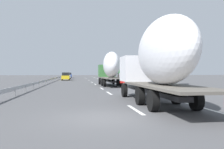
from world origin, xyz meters
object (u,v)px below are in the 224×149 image
object	(u,v)px
truck_trailing	(158,58)
car_yellow_coupe	(66,76)
car_silver_hatch	(67,76)
road_sign	(109,72)
car_blue_sedan	(69,75)
truck_lead	(110,68)

from	to	relation	value
truck_trailing	car_yellow_coupe	world-z (taller)	truck_trailing
car_silver_hatch	road_sign	xyz separation A→B (m)	(-11.60, -10.41, 1.15)
car_yellow_coupe	car_blue_sedan	distance (m)	30.02
truck_lead	car_yellow_coupe	world-z (taller)	truck_lead
truck_trailing	car_silver_hatch	bearing A→B (deg)	7.41
truck_lead	road_sign	xyz separation A→B (m)	(24.44, -3.10, -0.48)
car_silver_hatch	truck_lead	bearing A→B (deg)	-168.53
truck_trailing	car_silver_hatch	xyz separation A→B (m)	(56.23, 7.31, -1.76)
truck_lead	truck_trailing	world-z (taller)	truck_trailing
truck_trailing	truck_lead	bearing A→B (deg)	-0.00
truck_lead	road_sign	size ratio (longest dim) A/B	4.01
road_sign	truck_trailing	bearing A→B (deg)	176.03
truck_trailing	road_sign	distance (m)	44.74
truck_lead	car_yellow_coupe	bearing A→B (deg)	16.16
car_silver_hatch	car_yellow_coupe	bearing A→B (deg)	179.95
truck_lead	car_silver_hatch	world-z (taller)	truck_lead
car_blue_sedan	truck_lead	bearing A→B (deg)	-172.40
truck_trailing	car_yellow_coupe	distance (m)	46.07
truck_trailing	road_sign	world-z (taller)	truck_trailing
car_blue_sedan	road_sign	bearing A→B (deg)	-161.24
car_blue_sedan	car_yellow_coupe	bearing A→B (deg)	-179.90
truck_lead	car_blue_sedan	size ratio (longest dim) A/B	2.69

